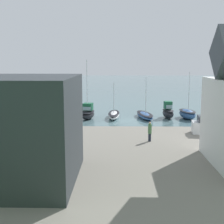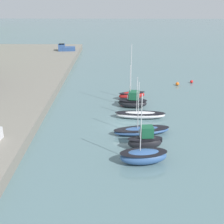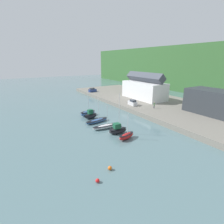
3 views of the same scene
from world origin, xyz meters
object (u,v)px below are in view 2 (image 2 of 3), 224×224
moored_boat_2 (142,130)px  mooring_buoy_1 (192,82)px  moored_boat_1 (145,141)px  moored_boat_3 (140,115)px  moored_boat_5 (132,95)px  mooring_buoy_0 (177,84)px  moored_boat_0 (143,156)px  pickup_truck_0 (65,48)px  moored_boat_4 (133,101)px

moored_boat_2 → mooring_buoy_1: moored_boat_2 is taller
moored_boat_1 → moored_boat_3: (9.65, -0.07, -0.57)m
moored_boat_5 → moored_boat_2: bearing=169.1°
moored_boat_2 → moored_boat_5: bearing=-6.9°
moored_boat_2 → mooring_buoy_0: moored_boat_2 is taller
moored_boat_3 → mooring_buoy_1: bearing=-30.6°
moored_boat_1 → mooring_buoy_0: size_ratio=6.17×
moored_boat_1 → mooring_buoy_0: bearing=-24.3°
moored_boat_0 → moored_boat_5: moored_boat_0 is taller
moored_boat_0 → mooring_buoy_1: moored_boat_0 is taller
moored_boat_2 → pickup_truck_0: bearing=9.9°
moored_boat_3 → moored_boat_4: (4.60, 0.92, 0.48)m
pickup_truck_0 → mooring_buoy_1: 40.06m
mooring_buoy_0 → moored_boat_5: bearing=131.3°
moored_boat_0 → moored_boat_2: bearing=-10.3°
moored_boat_3 → mooring_buoy_0: size_ratio=10.78×
moored_boat_2 → moored_boat_0: bearing=167.5°
moored_boat_1 → moored_boat_4: 14.27m
moored_boat_1 → moored_boat_3: size_ratio=0.57×
moored_boat_1 → moored_boat_2: (4.14, 0.11, -0.60)m
moored_boat_5 → mooring_buoy_0: size_ratio=8.73×
moored_boat_1 → moored_boat_3: moored_boat_3 is taller
moored_boat_0 → moored_boat_4: (17.58, 0.38, 0.16)m
mooring_buoy_1 → moored_boat_3: bearing=147.4°
mooring_buoy_0 → mooring_buoy_1: bearing=-62.1°
mooring_buoy_1 → moored_boat_2: bearing=153.4°
moored_boat_1 → moored_boat_0: bearing=165.9°
moored_boat_4 → mooring_buoy_1: moored_boat_4 is taller
moored_boat_2 → moored_boat_1: bearing=171.7°
pickup_truck_0 → moored_boat_0: bearing=-170.6°
moored_boat_3 → moored_boat_4: 4.71m
mooring_buoy_0 → pickup_truck_0: bearing=43.7°
moored_boat_4 → mooring_buoy_0: 15.55m
pickup_truck_0 → moored_boat_1: bearing=-169.2°
moored_boat_0 → pickup_truck_0: (57.91, 17.66, 1.49)m
moored_boat_2 → pickup_truck_0: moored_boat_2 is taller
mooring_buoy_1 → pickup_truck_0: bearing=48.8°
moored_boat_1 → moored_boat_3: bearing=-6.5°
moored_boat_2 → mooring_buoy_1: bearing=-36.4°
moored_boat_3 → mooring_buoy_1: (18.55, -11.89, -0.24)m
moored_boat_2 → mooring_buoy_0: 24.03m
moored_boat_4 → moored_boat_0: bearing=-170.6°
moored_boat_0 → moored_boat_4: 17.59m
moored_boat_2 → mooring_buoy_1: (24.06, -12.07, -0.20)m
moored_boat_4 → mooring_buoy_1: size_ratio=16.43×
moored_boat_4 → mooring_buoy_0: bearing=-29.9°
moored_boat_1 → pickup_truck_0: bearing=12.3°
pickup_truck_0 → mooring_buoy_0: size_ratio=6.94×
moored_boat_1 → moored_boat_2: moored_boat_2 is taller
moored_boat_3 → pickup_truck_0: size_ratio=1.55×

